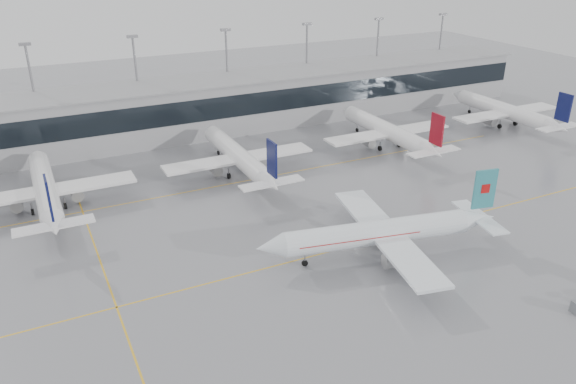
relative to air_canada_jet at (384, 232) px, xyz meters
name	(u,v)px	position (x,y,z in m)	size (l,w,h in m)	color
ground	(324,253)	(-7.57, 4.11, -3.73)	(320.00, 320.00, 0.00)	gray
taxi_line_main	(324,253)	(-7.57, 4.11, -3.72)	(120.00, 0.25, 0.01)	yellow
taxi_line_north	(246,181)	(-7.57, 34.11, -3.72)	(120.00, 0.25, 0.01)	yellow
taxi_line_cross	(97,252)	(-37.57, 19.11, -3.72)	(0.25, 60.00, 0.01)	yellow
terminal	(193,108)	(-7.57, 66.11, 2.27)	(180.00, 15.00, 12.00)	#98989B
terminal_glass	(203,110)	(-7.57, 58.56, 3.77)	(180.00, 0.20, 5.00)	black
terminal_roof	(191,82)	(-7.57, 66.11, 8.47)	(182.00, 16.00, 0.40)	gray
light_masts	(183,72)	(-7.57, 72.11, 9.62)	(156.40, 1.00, 22.60)	gray
air_canada_jet	(384,232)	(0.00, 0.00, 0.00)	(36.99, 30.08, 11.73)	white
parked_jet_b	(45,189)	(-42.57, 37.80, -0.01)	(29.64, 36.96, 11.72)	white
parked_jet_c	(239,156)	(-7.57, 37.80, -0.01)	(29.64, 36.96, 11.72)	white
parked_jet_d	(388,131)	(27.43, 37.80, -0.01)	(29.64, 36.96, 11.72)	white
parked_jet_e	(506,111)	(62.43, 37.80, -0.01)	(29.64, 36.96, 11.72)	white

